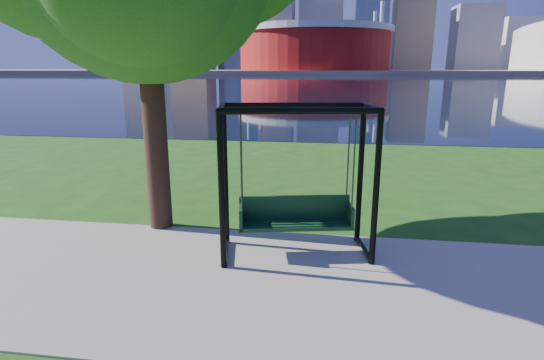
# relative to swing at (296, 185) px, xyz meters

# --- Properties ---
(ground) EXTENTS (900.00, 900.00, 0.00)m
(ground) POSITION_rel_swing_xyz_m (-0.59, -0.63, -1.24)
(ground) COLOR #1E5114
(ground) RESTS_ON ground
(path) EXTENTS (120.00, 4.00, 0.03)m
(path) POSITION_rel_swing_xyz_m (-0.59, -1.13, -1.22)
(path) COLOR #9E937F
(path) RESTS_ON ground
(river) EXTENTS (900.00, 180.00, 0.02)m
(river) POSITION_rel_swing_xyz_m (-0.59, 101.37, -1.23)
(river) COLOR black
(river) RESTS_ON ground
(far_bank) EXTENTS (900.00, 228.00, 2.00)m
(far_bank) POSITION_rel_swing_xyz_m (-0.59, 305.37, -0.24)
(far_bank) COLOR #937F60
(far_bank) RESTS_ON ground
(stadium) EXTENTS (83.00, 83.00, 32.00)m
(stadium) POSITION_rel_swing_xyz_m (-10.59, 234.37, 12.99)
(stadium) COLOR maroon
(stadium) RESTS_ON far_bank
(skyline) EXTENTS (392.00, 66.00, 96.50)m
(skyline) POSITION_rel_swing_xyz_m (-4.86, 318.76, 34.65)
(skyline) COLOR gray
(skyline) RESTS_ON far_bank
(swing) EXTENTS (2.66, 1.54, 2.56)m
(swing) POSITION_rel_swing_xyz_m (0.00, 0.00, 0.00)
(swing) COLOR black
(swing) RESTS_ON ground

